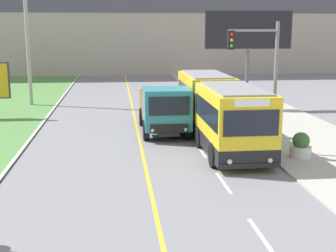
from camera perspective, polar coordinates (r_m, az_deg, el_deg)
The scene contains 9 objects.
city_bus at distance 23.81m, azimuth 6.08°, elevation 2.00°, with size 2.63×12.01×3.11m.
dump_truck at distance 24.94m, azimuth -0.37°, elevation 1.86°, with size 2.48×6.49×2.61m.
utility_pole_far at distance 36.04m, azimuth -16.79°, elevation 10.79°, with size 1.80×0.28×10.46m.
traffic_light_mast at distance 21.07m, azimuth 11.35°, elevation 6.56°, with size 2.28×0.32×5.92m.
billboard_large at distance 33.39m, azimuth 9.79°, elevation 11.11°, with size 6.14×0.24×6.83m.
planter_round_near at distance 21.20m, azimuth 15.87°, elevation -2.39°, with size 0.93×0.93×1.12m.
planter_round_second at distance 24.66m, azimuth 12.46°, elevation -0.19°, with size 0.92×0.92×1.18m.
planter_round_third at distance 28.21m, azimuth 9.81°, elevation 1.36°, with size 0.91×0.91×1.13m.
planter_round_far at distance 31.82m, azimuth 7.78°, elevation 2.58°, with size 0.85×0.85×1.10m.
Camera 1 is at (-1.12, -3.81, 5.60)m, focal length 50.00 mm.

